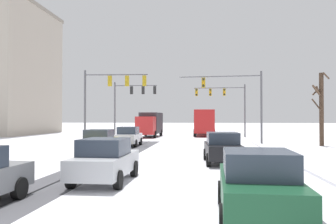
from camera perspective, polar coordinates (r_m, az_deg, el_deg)
wheel_track_left_lane at (r=20.21m, az=-8.18°, el=-7.71°), size 1.14×29.01×0.01m
wheel_track_right_lane at (r=19.74m, az=12.63°, el=-7.86°), size 0.95×29.01×0.01m
wheel_track_center at (r=20.47m, az=-10.91°, el=-7.62°), size 1.00×29.01×0.01m
sidewalk_kerb_right at (r=19.40m, az=25.63°, el=-7.74°), size 4.00×29.01×0.12m
traffic_signal_near_left at (r=29.94m, az=-9.67°, el=3.63°), size 5.55×0.53×6.50m
traffic_signal_near_right at (r=30.98m, az=11.48°, el=2.98°), size 7.33×0.59×6.50m
traffic_signal_far_right at (r=42.83m, az=9.36°, el=2.29°), size 6.34×0.47×6.50m
traffic_signal_far_left at (r=39.65m, az=-6.11°, el=2.48°), size 4.99×0.46×6.50m
car_white_lead at (r=28.95m, az=-6.60°, el=-4.06°), size 1.91×4.14×1.62m
car_yellow_cab_second at (r=22.78m, az=-11.37°, el=-4.89°), size 1.96×4.16×1.62m
car_black_third at (r=18.21m, az=9.08°, el=-5.89°), size 1.99×4.18×1.62m
car_silver_fourth at (r=12.97m, az=-10.42°, el=-7.89°), size 1.86×4.11×1.62m
car_dark_green_fifth at (r=8.48m, az=14.75°, el=-11.59°), size 1.94×4.15×1.62m
bus_oncoming at (r=46.70m, az=6.04°, el=-1.43°), size 2.70×11.01×3.38m
box_truck_delivery at (r=42.70m, az=-3.01°, el=-1.96°), size 2.45×7.46×3.02m
bare_tree_sidewalk_mid at (r=31.67m, az=24.17°, el=0.78°), size 1.45×1.50×6.19m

